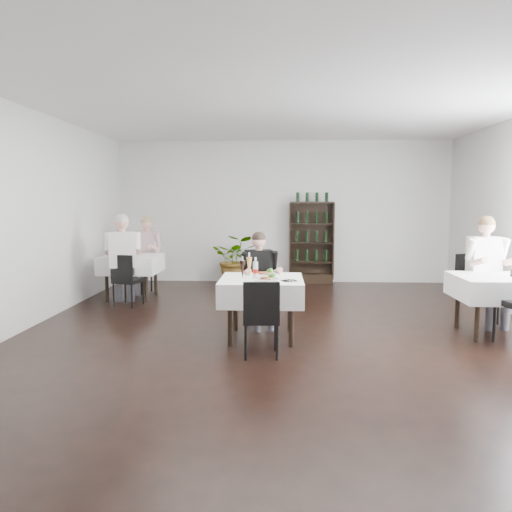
% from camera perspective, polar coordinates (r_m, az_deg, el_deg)
% --- Properties ---
extents(room_shell, '(9.00, 9.00, 9.00)m').
position_cam_1_polar(room_shell, '(6.18, 3.44, 4.13)').
color(room_shell, black).
rests_on(room_shell, ground).
extents(wine_shelf, '(0.90, 0.28, 1.75)m').
position_cam_1_polar(wine_shelf, '(10.55, 6.35, 1.45)').
color(wine_shelf, black).
rests_on(wine_shelf, ground).
extents(main_table, '(1.03, 1.03, 0.77)m').
position_cam_1_polar(main_table, '(6.28, 0.65, -3.90)').
color(main_table, black).
rests_on(main_table, ground).
extents(left_table, '(0.98, 0.98, 0.77)m').
position_cam_1_polar(left_table, '(9.13, -14.03, -0.89)').
color(left_table, black).
rests_on(left_table, ground).
extents(right_table, '(0.98, 0.98, 0.77)m').
position_cam_1_polar(right_table, '(7.14, 25.62, -3.29)').
color(right_table, black).
rests_on(right_table, ground).
extents(potted_tree, '(1.03, 0.92, 1.04)m').
position_cam_1_polar(potted_tree, '(10.48, -2.27, -0.35)').
color(potted_tree, '#246021').
rests_on(potted_tree, ground).
extents(main_chair_far, '(0.43, 0.43, 0.86)m').
position_cam_1_polar(main_chair_far, '(7.10, 0.66, -3.76)').
color(main_chair_far, black).
rests_on(main_chair_far, ground).
extents(main_chair_near, '(0.42, 0.42, 0.87)m').
position_cam_1_polar(main_chair_near, '(5.53, 0.60, -6.61)').
color(main_chair_near, black).
rests_on(main_chair_near, ground).
extents(left_chair_far, '(0.50, 0.51, 0.88)m').
position_cam_1_polar(left_chair_far, '(9.75, -13.10, -1.09)').
color(left_chair_far, black).
rests_on(left_chair_far, ground).
extents(left_chair_near, '(0.49, 0.49, 0.87)m').
position_cam_1_polar(left_chair_near, '(8.46, -14.68, -2.32)').
color(left_chair_near, black).
rests_on(left_chair_near, ground).
extents(right_chair_far, '(0.58, 0.59, 0.98)m').
position_cam_1_polar(right_chair_far, '(7.83, 23.64, -2.87)').
color(right_chair_far, black).
rests_on(right_chair_far, ground).
extents(diner_main, '(0.55, 0.58, 1.32)m').
position_cam_1_polar(diner_main, '(6.83, 0.44, -1.85)').
color(diner_main, '#404047').
rests_on(diner_main, ground).
extents(diner_left_far, '(0.58, 0.60, 1.45)m').
position_cam_1_polar(diner_left_far, '(9.61, -12.52, 0.83)').
color(diner_left_far, '#404047').
rests_on(diner_left_far, ground).
extents(diner_left_near, '(0.63, 0.67, 1.53)m').
position_cam_1_polar(diner_left_near, '(8.54, -14.98, 0.39)').
color(diner_left_near, '#404047').
rests_on(diner_left_near, ground).
extents(diner_right_far, '(0.61, 0.63, 1.53)m').
position_cam_1_polar(diner_right_far, '(7.62, 24.97, -0.65)').
color(diner_right_far, '#404047').
rests_on(diner_right_far, ground).
extents(plate_far, '(0.29, 0.29, 0.09)m').
position_cam_1_polar(plate_far, '(6.50, 1.16, -2.04)').
color(plate_far, white).
rests_on(plate_far, main_table).
extents(plate_near, '(0.29, 0.29, 0.08)m').
position_cam_1_polar(plate_near, '(6.09, 1.36, -2.62)').
color(plate_near, white).
rests_on(plate_near, main_table).
extents(pilsner_dark, '(0.07, 0.07, 0.28)m').
position_cam_1_polar(pilsner_dark, '(6.20, -1.56, -1.55)').
color(pilsner_dark, black).
rests_on(pilsner_dark, main_table).
extents(pilsner_lager, '(0.07, 0.07, 0.31)m').
position_cam_1_polar(pilsner_lager, '(6.36, -0.78, -1.24)').
color(pilsner_lager, '#C08831').
rests_on(pilsner_lager, main_table).
extents(coke_bottle, '(0.07, 0.07, 0.26)m').
position_cam_1_polar(coke_bottle, '(6.23, -0.06, -1.60)').
color(coke_bottle, silver).
rests_on(coke_bottle, main_table).
extents(napkin_cutlery, '(0.20, 0.18, 0.02)m').
position_cam_1_polar(napkin_cutlery, '(6.05, 3.78, -2.81)').
color(napkin_cutlery, black).
rests_on(napkin_cutlery, main_table).
extents(pepper_mill, '(0.04, 0.04, 0.10)m').
position_cam_1_polar(pepper_mill, '(7.15, 27.20, -1.75)').
color(pepper_mill, black).
rests_on(pepper_mill, right_table).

